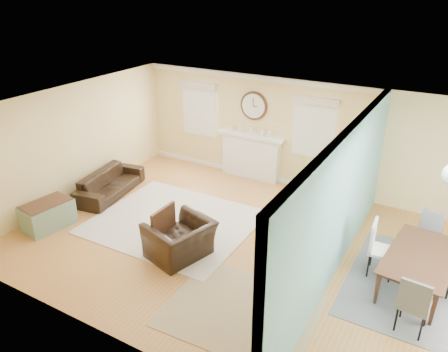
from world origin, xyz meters
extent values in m
plane|color=#AD7A3A|center=(0.00, 0.00, 0.00)|extent=(9.00, 9.00, 0.00)
cube|color=#E8C278|center=(0.00, 3.00, 1.30)|extent=(9.00, 0.02, 2.60)
cube|color=#E8C278|center=(0.00, -3.00, 1.30)|extent=(9.00, 0.02, 2.60)
cube|color=#E8C278|center=(-4.50, 0.00, 1.30)|extent=(0.02, 6.00, 2.60)
cube|color=white|center=(0.00, 0.00, 2.60)|extent=(9.00, 6.00, 0.02)
cube|color=#E8C278|center=(1.50, 1.40, 1.30)|extent=(0.12, 3.20, 2.60)
cube|color=#E8C278|center=(1.50, -2.50, 1.30)|extent=(0.12, 1.00, 2.60)
cube|color=#E8C278|center=(1.50, -1.10, 2.40)|extent=(0.12, 1.80, 0.40)
cube|color=white|center=(1.43, -0.20, 1.10)|extent=(0.04, 0.12, 2.20)
cube|color=white|center=(1.43, -2.00, 1.10)|extent=(0.04, 0.12, 2.20)
cube|color=white|center=(1.43, -1.10, 2.20)|extent=(0.04, 1.92, 0.12)
cube|color=#6CA8A6|center=(1.57, 0.00, 1.30)|extent=(0.02, 6.00, 2.60)
cube|color=white|center=(-1.50, 2.88, 0.55)|extent=(1.50, 0.24, 1.10)
cube|color=white|center=(-1.50, 2.85, 1.13)|extent=(1.70, 0.30, 0.08)
cube|color=black|center=(-1.50, 2.98, 0.50)|extent=(0.85, 0.02, 0.75)
cube|color=gold|center=(-1.50, 2.87, 0.42)|extent=(0.85, 0.02, 0.62)
cylinder|color=#4A2D1B|center=(-1.50, 2.97, 1.85)|extent=(0.70, 0.06, 0.70)
cylinder|color=silver|center=(-1.50, 2.94, 1.85)|extent=(0.60, 0.01, 0.60)
cube|color=black|center=(-1.50, 2.93, 1.95)|extent=(0.02, 0.01, 0.20)
cube|color=black|center=(-1.44, 2.93, 1.85)|extent=(0.12, 0.01, 0.02)
cube|color=white|center=(-3.05, 2.98, 1.55)|extent=(0.90, 0.03, 1.30)
cube|color=white|center=(-3.05, 2.95, 1.55)|extent=(1.00, 0.04, 1.40)
cube|color=beige|center=(-3.05, 2.91, 2.18)|extent=(1.05, 0.10, 0.18)
cube|color=white|center=(0.05, 2.98, 1.55)|extent=(0.90, 0.03, 1.30)
cube|color=white|center=(0.05, 2.95, 1.55)|extent=(1.00, 0.04, 1.40)
cube|color=beige|center=(0.05, 2.91, 2.18)|extent=(1.05, 0.10, 0.18)
cube|color=beige|center=(-1.87, 0.04, 0.01)|extent=(3.24, 2.81, 0.02)
cube|color=tan|center=(0.61, -1.63, 0.01)|extent=(2.33, 1.94, 0.01)
cube|color=slate|center=(2.86, 0.31, 0.01)|extent=(2.16, 2.70, 0.01)
imported|color=black|center=(-3.92, 0.37, 0.28)|extent=(1.04, 2.01, 0.56)
imported|color=black|center=(-1.03, -0.89, 0.35)|extent=(1.21, 1.31, 0.71)
imported|color=#108365|center=(0.43, 2.12, 0.33)|extent=(0.76, 0.78, 0.66)
cube|color=gray|center=(-3.97, -1.37, 0.27)|extent=(0.72, 1.04, 0.54)
cube|color=#4A2D1B|center=(-3.97, -1.37, 0.55)|extent=(0.69, 0.99, 0.02)
cube|color=#9F6F38|center=(1.14, 0.98, 0.40)|extent=(0.52, 1.55, 0.80)
cube|color=#4A2D1B|center=(0.87, 0.51, 0.55)|extent=(0.01, 0.41, 0.22)
cube|color=#4A2D1B|center=(0.87, 0.51, 0.28)|extent=(0.01, 0.41, 0.22)
cube|color=#4A2D1B|center=(0.87, 0.98, 0.55)|extent=(0.01, 0.41, 0.22)
cube|color=#4A2D1B|center=(0.87, 0.98, 0.28)|extent=(0.01, 0.41, 0.22)
cube|color=#4A2D1B|center=(0.87, 1.45, 0.55)|extent=(0.01, 0.41, 0.22)
cube|color=#4A2D1B|center=(0.87, 1.45, 0.28)|extent=(0.01, 0.41, 0.22)
imported|color=black|center=(1.12, 0.98, 1.09)|extent=(0.22, 1.01, 0.58)
cylinder|color=white|center=(1.07, -0.27, 0.25)|extent=(0.34, 0.34, 0.50)
imported|color=#337F33|center=(1.07, -0.27, 0.71)|extent=(0.44, 0.47, 0.42)
imported|color=#4A2D1B|center=(2.86, 0.31, 0.31)|extent=(1.16, 1.85, 0.62)
cube|color=slate|center=(2.82, 1.32, 0.41)|extent=(0.45, 0.45, 0.05)
cube|color=slate|center=(2.82, 1.32, 0.64)|extent=(0.39, 0.12, 0.46)
cylinder|color=black|center=(3.00, 1.44, 0.19)|extent=(0.03, 0.03, 0.39)
cylinder|color=black|center=(2.94, 1.13, 0.19)|extent=(0.03, 0.03, 0.39)
cylinder|color=black|center=(2.70, 1.50, 0.19)|extent=(0.03, 0.03, 0.39)
cylinder|color=black|center=(2.64, 1.19, 0.19)|extent=(0.03, 0.03, 0.39)
cube|color=slate|center=(2.90, -0.74, 0.45)|extent=(0.45, 0.45, 0.05)
cube|color=slate|center=(2.90, -0.74, 0.69)|extent=(0.42, 0.08, 0.50)
cylinder|color=black|center=(2.72, -0.89, 0.21)|extent=(0.03, 0.03, 0.42)
cylinder|color=black|center=(2.75, -0.55, 0.21)|extent=(0.03, 0.03, 0.42)
cylinder|color=black|center=(3.05, -0.92, 0.21)|extent=(0.03, 0.03, 0.42)
cylinder|color=black|center=(3.08, -0.58, 0.21)|extent=(0.03, 0.03, 0.42)
cube|color=white|center=(2.24, 0.37, 0.47)|extent=(0.47, 0.47, 0.05)
cube|color=white|center=(2.24, 0.37, 0.73)|extent=(0.08, 0.44, 0.52)
cylinder|color=black|center=(2.05, 0.54, 0.22)|extent=(0.03, 0.03, 0.44)
cylinder|color=black|center=(2.40, 0.56, 0.22)|extent=(0.03, 0.03, 0.44)
cylinder|color=black|center=(2.08, 0.18, 0.22)|extent=(0.03, 0.03, 0.44)
cylinder|color=black|center=(2.43, 0.21, 0.22)|extent=(0.03, 0.03, 0.44)
cylinder|color=black|center=(3.31, 0.23, 0.21)|extent=(0.03, 0.03, 0.42)
camera|label=1|loc=(2.98, -6.30, 4.66)|focal=35.00mm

